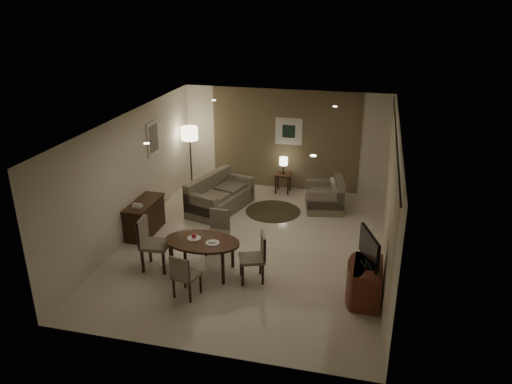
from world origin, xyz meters
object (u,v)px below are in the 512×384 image
(tv_cabinet, at_px, (367,283))
(dining_table, at_px, (203,257))
(armchair, at_px, (325,194))
(chair_far, at_px, (217,234))
(side_table, at_px, (283,183))
(chair_right, at_px, (252,258))
(chair_near, at_px, (187,275))
(floor_lamp, at_px, (191,159))
(sofa, at_px, (220,194))
(chair_left, at_px, (156,244))
(console_desk, at_px, (145,218))

(tv_cabinet, xyz_separation_m, dining_table, (-3.08, 0.21, -0.01))
(dining_table, bearing_deg, armchair, 61.26)
(chair_far, relative_size, side_table, 1.71)
(tv_cabinet, bearing_deg, chair_right, 175.38)
(tv_cabinet, bearing_deg, chair_far, 162.07)
(chair_near, bearing_deg, side_table, -85.26)
(chair_right, distance_m, side_table, 4.45)
(tv_cabinet, bearing_deg, armchair, 107.22)
(armchair, height_order, floor_lamp, floor_lamp)
(chair_near, bearing_deg, tv_cabinet, -156.22)
(chair_near, height_order, sofa, chair_near)
(chair_left, bearing_deg, chair_near, -134.69)
(chair_right, height_order, side_table, chair_right)
(sofa, bearing_deg, chair_near, -154.87)
(console_desk, bearing_deg, chair_far, -15.58)
(chair_left, height_order, floor_lamp, floor_lamp)
(sofa, bearing_deg, tv_cabinet, -113.89)
(console_desk, height_order, sofa, sofa)
(console_desk, height_order, chair_left, chair_left)
(tv_cabinet, height_order, armchair, armchair)
(chair_left, height_order, armchair, chair_left)
(console_desk, bearing_deg, chair_near, -49.54)
(armchair, xyz_separation_m, floor_lamp, (-3.65, 0.50, 0.46))
(floor_lamp, bearing_deg, chair_near, -70.48)
(dining_table, relative_size, chair_near, 1.70)
(chair_left, bearing_deg, dining_table, -91.55)
(console_desk, relative_size, chair_left, 1.15)
(sofa, bearing_deg, chair_far, -147.67)
(console_desk, height_order, chair_right, chair_right)
(chair_left, relative_size, chair_right, 1.13)
(sofa, bearing_deg, floor_lamp, 62.98)
(side_table, bearing_deg, chair_near, -98.04)
(chair_near, relative_size, sofa, 0.48)
(dining_table, xyz_separation_m, chair_right, (0.97, -0.04, 0.12))
(dining_table, relative_size, floor_lamp, 0.83)
(side_table, bearing_deg, chair_right, -86.78)
(console_desk, height_order, dining_table, console_desk)
(tv_cabinet, distance_m, chair_right, 2.12)
(floor_lamp, bearing_deg, chair_left, -78.99)
(chair_near, distance_m, floor_lamp, 5.15)
(chair_near, bearing_deg, console_desk, -36.76)
(chair_far, bearing_deg, floor_lamp, 119.81)
(console_desk, height_order, armchair, armchair)
(tv_cabinet, xyz_separation_m, chair_near, (-3.10, -0.60, 0.08))
(tv_cabinet, xyz_separation_m, chair_right, (-2.11, 0.17, 0.11))
(chair_near, xyz_separation_m, floor_lamp, (-1.71, 4.83, 0.45))
(chair_near, distance_m, armchair, 4.75)
(chair_left, bearing_deg, chair_right, -94.77)
(sofa, distance_m, floor_lamp, 1.67)
(chair_far, bearing_deg, console_desk, 165.77)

